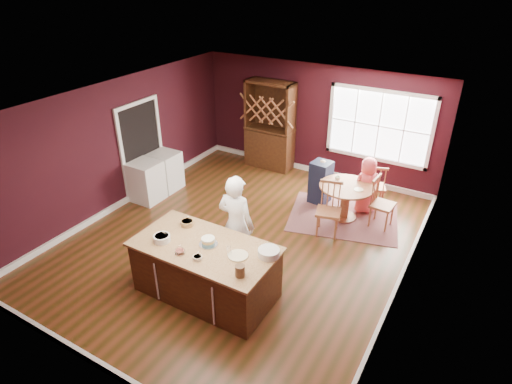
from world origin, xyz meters
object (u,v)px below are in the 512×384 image
chair_south (329,210)px  toddler (319,169)px  chair_north (375,185)px  seated_woman (367,185)px  layer_cake (208,241)px  dryer (166,171)px  high_chair (321,181)px  washer (146,181)px  dining_table (346,195)px  kitchen_island (206,271)px  hutch (270,126)px  chair_east (383,203)px  baker (236,225)px

chair_south → toddler: size_ratio=4.19×
chair_north → seated_woman: bearing=54.6°
layer_cake → dryer: layer_cake is taller
chair_south → high_chair: 1.28m
washer → chair_north: bearing=27.2°
dining_table → high_chair: 0.80m
dining_table → washer: (-4.08, -1.47, -0.08)m
kitchen_island → dryer: (-2.96, 2.48, 0.01)m
hutch → dryer: (-1.50, -2.30, -0.67)m
toddler → washer: toddler is taller
chair_east → dryer: bearing=105.0°
washer → layer_cake: bearing=-30.7°
chair_east → washer: bearing=112.1°
layer_cake → washer: (-3.00, 1.78, -0.53)m
chair_south → seated_woman: (0.36, 1.21, 0.07)m
seated_woman → dryer: (-4.36, -1.30, -0.17)m
washer → baker: bearing=-19.2°
toddler → layer_cake: bearing=-95.2°
dining_table → chair_east: chair_east is taller
layer_cake → dryer: bearing=141.1°
chair_south → seated_woman: seated_woman is taller
layer_cake → hutch: bearing=107.6°
chair_north → seated_woman: 0.38m
high_chair → toddler: high_chair is taller
kitchen_island → baker: size_ratio=1.25×
kitchen_island → seated_woman: (1.40, 3.78, 0.18)m
high_chair → chair_north: bearing=28.8°
toddler → hutch: hutch is taller
chair_north → high_chair: chair_north is taller
hutch → washer: (-1.50, -2.94, -0.66)m
chair_south → toddler: 1.31m
dryer → seated_woman: bearing=16.7°
kitchen_island → baker: bearing=84.0°
chair_east → chair_north: bearing=30.7°
kitchen_island → washer: bearing=148.2°
chair_north → hutch: hutch is taller
chair_south → high_chair: chair_south is taller
dining_table → layer_cake: size_ratio=3.81×
toddler → dryer: bearing=-160.4°
chair_north → high_chair: size_ratio=1.01×
seated_woman → washer: bearing=-15.3°
baker → dining_table: bearing=-114.7°
layer_cake → dryer: 3.89m
dining_table → high_chair: size_ratio=1.10×
dining_table → washer: washer is taller
dining_table → baker: baker is taller
toddler → chair_north: bearing=22.6°
dining_table → washer: 4.34m
layer_cake → high_chair: 3.68m
seated_woman → high_chair: bearing=-33.8°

